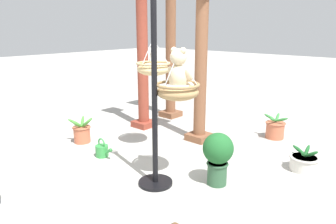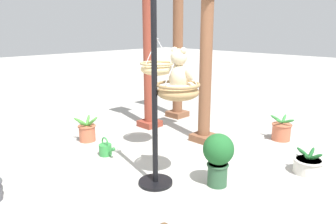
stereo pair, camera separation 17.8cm
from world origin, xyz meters
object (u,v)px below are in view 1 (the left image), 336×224
Objects in this scene: greenhouse_pillar_far_back at (143,56)px; potted_plant_flowering_red at (275,128)px; greenhouse_pillar_right at (201,70)px; teddy_bear at (179,72)px; potted_plant_tall_leafy at (82,132)px; greenhouse_pillar_left at (171,51)px; potted_plant_bushy_green at (218,155)px; hanging_basket_with_teddy at (178,91)px; potted_plant_fern_front at (304,162)px; hanging_basket_left_high at (153,68)px; display_pole_central at (155,130)px; watering_can at (102,150)px.

greenhouse_pillar_far_back is 6.26× the size of potted_plant_flowering_red.
teddy_bear is at bearing -63.30° from greenhouse_pillar_right.
potted_plant_tall_leafy is at bearing -179.25° from teddy_bear.
greenhouse_pillar_left is 0.94m from greenhouse_pillar_far_back.
potted_plant_tall_leafy is (-2.42, -2.47, 0.00)m from potted_plant_flowering_red.
greenhouse_pillar_far_back reaches higher than teddy_bear.
greenhouse_pillar_far_back is 2.88m from potted_plant_bushy_green.
hanging_basket_with_teddy is 2.41m from potted_plant_tall_leafy.
greenhouse_pillar_left is 3.43m from potted_plant_bushy_green.
greenhouse_pillar_left is at bearing 165.55° from potted_plant_fern_front.
potted_plant_tall_leafy is (-1.22, -0.56, -1.17)m from hanging_basket_left_high.
potted_plant_bushy_green is at bearing 42.21° from display_pole_central.
teddy_bear is 1.15m from potted_plant_bushy_green.
greenhouse_pillar_far_back reaches higher than hanging_basket_with_teddy.
hanging_basket_with_teddy is at bearing 6.43° from watering_can.
greenhouse_pillar_far_back is 3.41m from potted_plant_fern_front.
potted_plant_bushy_green is at bearing -37.96° from greenhouse_pillar_left.
greenhouse_pillar_left reaches higher than hanging_basket_with_teddy.
potted_plant_flowering_red is at bearing 81.82° from display_pole_central.
hanging_basket_left_high reaches higher than potted_plant_bushy_green.
greenhouse_pillar_left is at bearing 128.05° from display_pole_central.
display_pole_central is 0.81× the size of greenhouse_pillar_far_back.
potted_plant_flowering_red is 1.34× the size of watering_can.
potted_plant_tall_leafy is (-1.46, -1.47, -1.08)m from greenhouse_pillar_right.
greenhouse_pillar_right is 6.32× the size of potted_plant_fern_front.
greenhouse_pillar_right is at bearing 108.51° from display_pole_central.
display_pole_central is 0.86m from potted_plant_bushy_green.
potted_plant_bushy_green is (2.58, -2.01, -1.05)m from greenhouse_pillar_left.
potted_plant_tall_leafy is at bearing -179.88° from hanging_basket_with_teddy.
greenhouse_pillar_far_back is (0.11, -0.94, -0.03)m from greenhouse_pillar_left.
potted_plant_tall_leafy is (-3.30, -1.46, 0.06)m from potted_plant_fern_front.
greenhouse_pillar_left reaches higher than greenhouse_pillar_far_back.
greenhouse_pillar_right is 3.81× the size of potted_plant_bushy_green.
greenhouse_pillar_right is 5.86× the size of potted_plant_tall_leafy.
hanging_basket_with_teddy is 0.82× the size of potted_plant_bushy_green.
display_pole_central is 2.12m from potted_plant_tall_leafy.
display_pole_central is at bearing -71.49° from greenhouse_pillar_right.
potted_plant_bushy_green is at bearing -120.36° from potted_plant_fern_front.
hanging_basket_left_high reaches higher than hanging_basket_with_teddy.
greenhouse_pillar_left is at bearing 88.98° from potted_plant_tall_leafy.
greenhouse_pillar_left is at bearing 96.49° from greenhouse_pillar_far_back.
potted_plant_tall_leafy is (-2.18, -0.03, -1.26)m from teddy_bear.
hanging_basket_left_high is at bearing -156.76° from potted_plant_fern_front.
potted_plant_bushy_green is at bearing 32.88° from hanging_basket_with_teddy.
hanging_basket_with_teddy reaches higher than potted_plant_fern_front.
greenhouse_pillar_right is (-0.72, 1.44, -0.17)m from teddy_bear.
hanging_basket_with_teddy is at bearing -46.98° from greenhouse_pillar_left.
hanging_basket_with_teddy is at bearing -147.12° from potted_plant_bushy_green.
hanging_basket_left_high is 1.24× the size of potted_plant_tall_leafy.
greenhouse_pillar_far_back reaches higher than watering_can.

